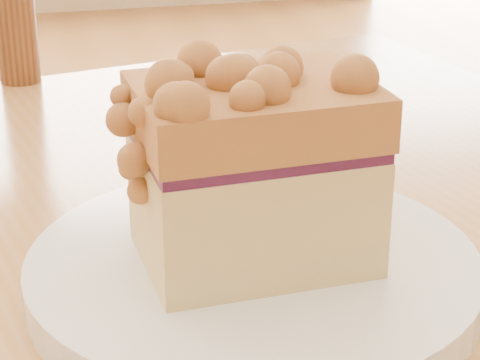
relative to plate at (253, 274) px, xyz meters
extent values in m
cylinder|color=brown|center=(-0.11, 0.41, -0.08)|extent=(0.04, 0.04, 0.46)
cylinder|color=white|center=(0.00, 0.00, 0.00)|extent=(0.24, 0.24, 0.02)
cylinder|color=white|center=(0.00, 0.00, 0.00)|extent=(0.16, 0.16, 0.01)
cube|color=tan|center=(0.00, 0.00, 0.04)|extent=(0.12, 0.09, 0.06)
cube|color=#3C1130|center=(0.00, 0.00, 0.08)|extent=(0.12, 0.09, 0.01)
cube|color=#B07937|center=(0.00, 0.00, 0.09)|extent=(0.12, 0.09, 0.03)
sphere|color=#B07937|center=(-0.05, 0.02, 0.11)|extent=(0.02, 0.02, 0.02)
sphere|color=#B07937|center=(0.00, 0.03, 0.11)|extent=(0.03, 0.03, 0.03)
sphere|color=#B07937|center=(0.01, -0.02, 0.11)|extent=(0.02, 0.02, 0.02)
sphere|color=#B07937|center=(-0.03, 0.02, 0.11)|extent=(0.02, 0.02, 0.02)
sphere|color=#B07937|center=(-0.04, -0.01, 0.11)|extent=(0.02, 0.02, 0.02)
sphere|color=#B07937|center=(-0.02, 0.03, 0.11)|extent=(0.01, 0.01, 0.01)
sphere|color=#B07937|center=(0.02, 0.01, 0.11)|extent=(0.03, 0.03, 0.03)
sphere|color=#B07937|center=(-0.01, 0.02, 0.11)|extent=(0.02, 0.02, 0.02)
sphere|color=#B07937|center=(0.02, 0.03, 0.11)|extent=(0.02, 0.02, 0.02)
sphere|color=#B07937|center=(-0.03, -0.03, 0.11)|extent=(0.02, 0.02, 0.02)
sphere|color=#B07937|center=(-0.01, 0.01, 0.11)|extent=(0.02, 0.02, 0.02)
sphere|color=#B07937|center=(-0.03, -0.03, 0.11)|extent=(0.02, 0.02, 0.02)
sphere|color=#B07937|center=(0.00, 0.01, 0.11)|extent=(0.02, 0.02, 0.02)
sphere|color=#B07937|center=(0.03, 0.02, 0.11)|extent=(0.02, 0.02, 0.02)
sphere|color=#B07937|center=(0.04, 0.03, 0.11)|extent=(0.02, 0.02, 0.02)
sphere|color=#B07937|center=(-0.03, -0.01, 0.11)|extent=(0.02, 0.02, 0.02)
sphere|color=#B07937|center=(0.05, -0.01, 0.11)|extent=(0.01, 0.01, 0.01)
sphere|color=#B07937|center=(0.01, 0.00, 0.11)|extent=(0.02, 0.02, 0.02)
sphere|color=#B07937|center=(-0.01, 0.02, 0.11)|extent=(0.02, 0.02, 0.02)
sphere|color=#B07937|center=(0.01, 0.03, 0.11)|extent=(0.02, 0.02, 0.02)
sphere|color=#B07937|center=(-0.06, 0.01, 0.10)|extent=(0.02, 0.02, 0.02)
sphere|color=#B07937|center=(-0.06, 0.00, 0.10)|extent=(0.02, 0.02, 0.02)
sphere|color=#B07937|center=(-0.06, 0.02, 0.08)|extent=(0.01, 0.01, 0.01)
sphere|color=#B07937|center=(-0.06, -0.02, 0.09)|extent=(0.01, 0.01, 0.01)
sphere|color=#B07937|center=(-0.06, 0.01, 0.09)|extent=(0.01, 0.01, 0.01)
sphere|color=#B07937|center=(-0.06, 0.00, 0.08)|extent=(0.01, 0.01, 0.01)
camera|label=1|loc=(-0.11, -0.42, 0.24)|focal=70.00mm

